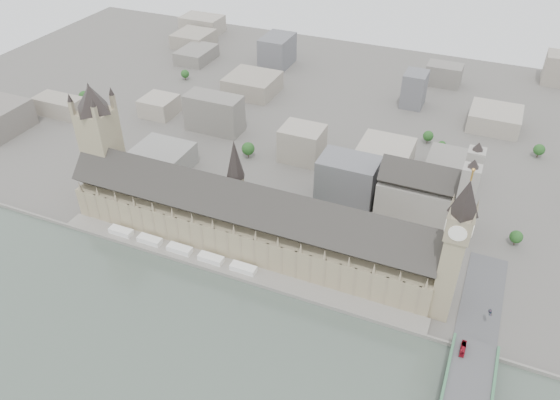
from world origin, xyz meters
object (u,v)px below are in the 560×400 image
at_px(victoria_tower, 101,141).
at_px(car_approach, 490,312).
at_px(palace_of_westminster, 246,220).
at_px(red_bus_north, 463,348).
at_px(elizabeth_tower, 456,242).
at_px(westminster_abbey, 427,196).

xyz_separation_m(victoria_tower, car_approach, (288.84, -15.68, -44.27)).
distance_m(palace_of_westminster, red_bus_north, 162.06).
xyz_separation_m(red_bus_north, car_approach, (11.30, 34.81, -0.87)).
height_order(palace_of_westminster, elizabeth_tower, elizabeth_tower).
height_order(westminster_abbey, car_approach, westminster_abbey).
xyz_separation_m(elizabeth_tower, red_bus_north, (17.53, -32.49, -46.28)).
relative_size(victoria_tower, car_approach, 21.13).
bearing_deg(palace_of_westminster, victoria_tower, 177.04).
relative_size(victoria_tower, red_bus_north, 8.95).
relative_size(elizabeth_tower, car_approach, 22.72).
distance_m(elizabeth_tower, westminster_abbey, 96.91).
relative_size(victoria_tower, westminster_abbey, 1.47).
xyz_separation_m(elizabeth_tower, car_approach, (28.84, 2.32, -47.15)).
relative_size(red_bus_north, car_approach, 2.36).
bearing_deg(red_bus_north, palace_of_westminster, 164.54).
relative_size(elizabeth_tower, victoria_tower, 1.07).
bearing_deg(car_approach, palace_of_westminster, 166.08).
height_order(westminster_abbey, red_bus_north, westminster_abbey).
bearing_deg(elizabeth_tower, victoria_tower, 176.04).
bearing_deg(victoria_tower, palace_of_westminster, -2.96).
bearing_deg(westminster_abbey, palace_of_westminster, -145.83).
relative_size(palace_of_westminster, red_bus_north, 23.73).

